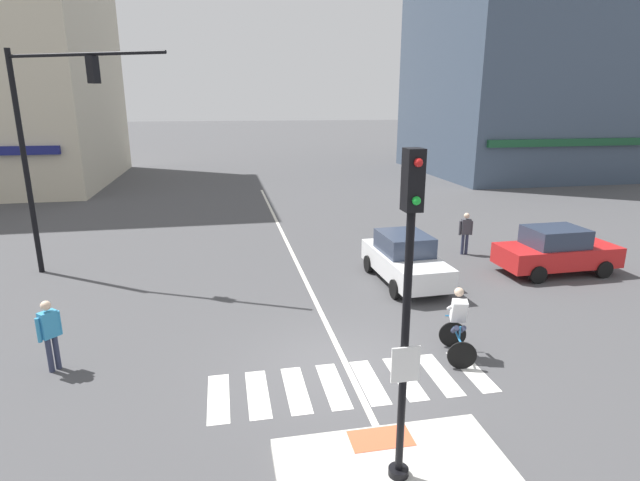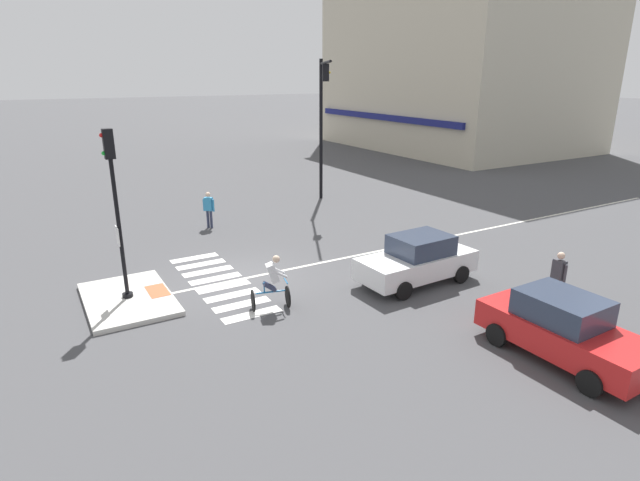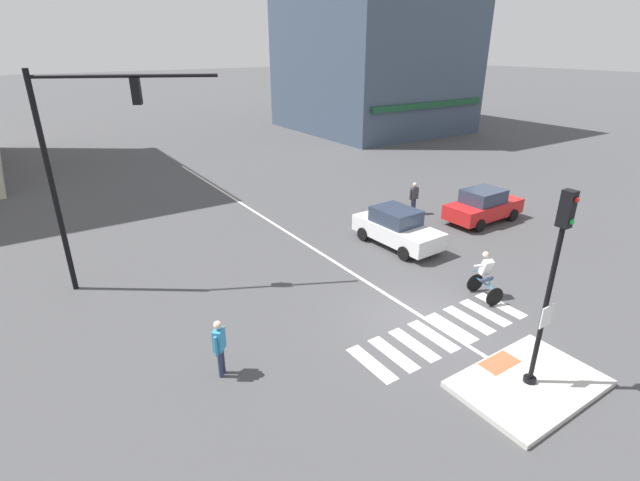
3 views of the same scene
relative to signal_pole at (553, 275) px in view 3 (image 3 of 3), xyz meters
The scene contains 20 objects.
ground_plane 4.94m from the signal_pole, 90.00° to the left, with size 300.00×300.00×0.00m, color #474749.
traffic_island 3.14m from the signal_pole, 90.00° to the left, with size 3.80×2.50×0.15m, color beige.
tactile_pad_front 3.19m from the signal_pole, 90.00° to the left, with size 1.10×0.60×0.01m, color #DB5B38.
signal_pole is the anchor object (origin of this frame).
crosswalk_stripe_a 5.18m from the signal_pole, 133.52° to the left, with size 0.44×1.80×0.01m, color silver.
crosswalk_stripe_b 4.80m from the signal_pole, 124.15° to the left, with size 0.44×1.80×0.01m, color silver.
crosswalk_stripe_c 4.52m from the signal_pole, 112.15° to the left, with size 0.44×1.80×0.01m, color silver.
crosswalk_stripe_d 4.38m from the signal_pole, 97.73° to the left, with size 0.44×1.80×0.01m, color silver.
crosswalk_stripe_e 4.38m from the signal_pole, 82.27° to the left, with size 0.44×1.80×0.01m, color silver.
crosswalk_stripe_f 4.52m from the signal_pole, 67.85° to the left, with size 0.44×1.80×0.01m, color silver.
crosswalk_stripe_g 4.80m from the signal_pole, 55.85° to the left, with size 0.44×1.80×0.01m, color silver.
crosswalk_stripe_h 5.18m from the signal_pole, 46.48° to the left, with size 0.44×1.80×0.01m, color silver.
lane_centre_line 14.12m from the signal_pole, 89.65° to the left, with size 0.14×28.00×0.01m, color silver.
traffic_light_mast 14.28m from the signal_pole, 124.45° to the left, with size 5.16×2.62×7.47m.
building_corner_right 39.82m from the signal_pole, 56.75° to the left, with size 14.93×16.22×19.37m.
car_white_eastbound_mid 9.64m from the signal_pole, 69.26° to the left, with size 1.96×4.16×1.64m.
car_red_cross_right 12.56m from the signal_pole, 44.23° to the left, with size 4.13×1.90×1.64m.
cyclist 5.14m from the signal_pole, 53.20° to the left, with size 0.90×1.22×1.68m.
pedestrian_at_curb_left 8.31m from the signal_pole, 143.22° to the left, with size 0.41×0.42×1.67m.
pedestrian_waiting_far_side 13.32m from the signal_pole, 59.08° to the left, with size 0.55×0.26×1.67m.
Camera 3 is at (-9.79, -8.78, 8.18)m, focal length 26.20 mm.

